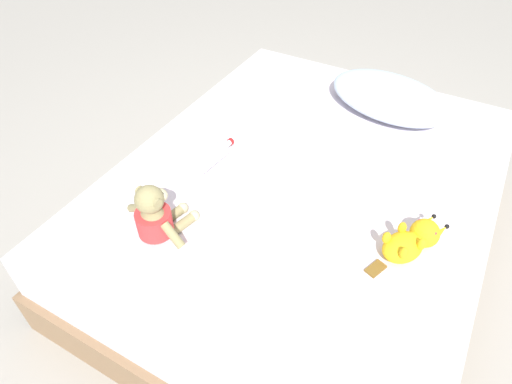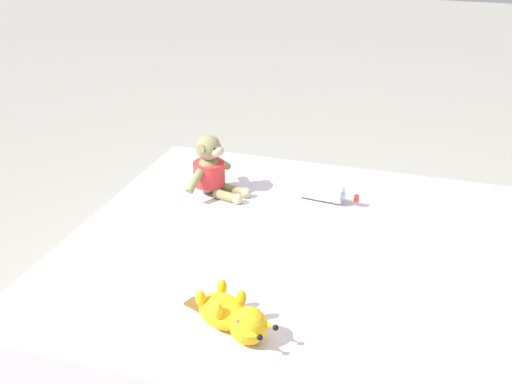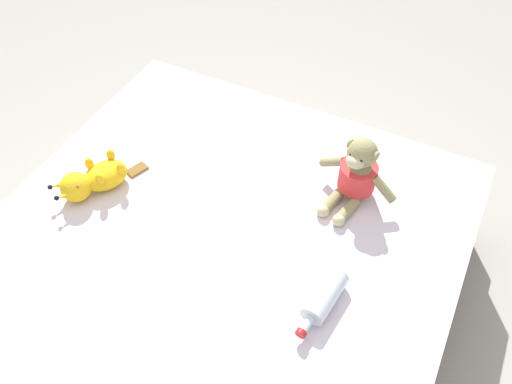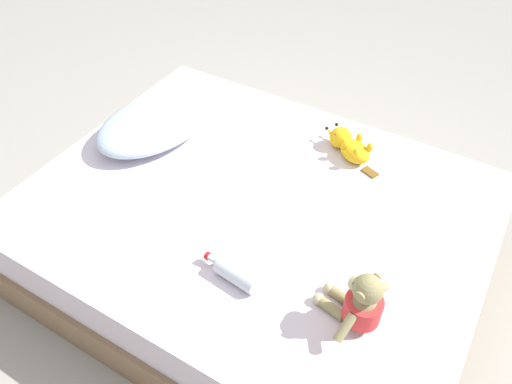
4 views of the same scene
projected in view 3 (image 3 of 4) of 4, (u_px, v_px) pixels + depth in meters
The scene contains 5 objects.
ground_plane at pixel (197, 354), 1.86m from camera, with size 16.00×16.00×0.00m, color #9E998E.
bed at pixel (191, 326), 1.71m from camera, with size 1.47×1.87×0.42m.
plush_monkey at pixel (356, 175), 1.72m from camera, with size 0.29×0.24×0.24m.
plush_yellow_creature at pixel (93, 180), 1.77m from camera, with size 0.21×0.31×0.10m.
glass_bottle at pixel (324, 297), 1.49m from camera, with size 0.09×0.23×0.07m.
Camera 3 is at (-0.55, 0.63, 1.77)m, focal length 37.81 mm.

